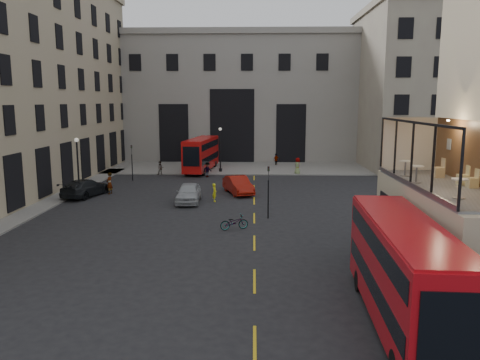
{
  "coord_description": "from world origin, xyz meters",
  "views": [
    {
      "loc": [
        -2.08,
        -20.95,
        8.36
      ],
      "look_at": [
        -3.0,
        10.85,
        3.0
      ],
      "focal_mm": 35.0,
      "sensor_mm": 36.0,
      "label": 1
    }
  ],
  "objects_px": {
    "cafe_chair_c": "(463,179)",
    "pedestrian_d": "(298,166)",
    "cafe_table_near": "(459,185)",
    "cafe_table_far": "(405,166)",
    "pedestrian_b": "(208,170)",
    "pedestrian_c": "(276,160)",
    "cyclist": "(215,193)",
    "cafe_chair_d": "(439,172)",
    "bus_near": "(404,269)",
    "bicycle": "(234,222)",
    "bus_far": "(201,153)",
    "cafe_table_mid": "(417,171)",
    "car_b": "(238,185)",
    "car_c": "(85,188)",
    "street_lamp_b": "(220,152)",
    "car_a": "(189,193)",
    "cafe_chair_b": "(473,182)",
    "pedestrian_e": "(110,183)",
    "street_lamp_a": "(78,172)",
    "traffic_light_far": "(132,158)",
    "traffic_light_near": "(268,185)",
    "pedestrian_a": "(160,168)"
  },
  "relations": [
    {
      "from": "car_c",
      "to": "cafe_table_mid",
      "type": "distance_m",
      "value": 29.55
    },
    {
      "from": "street_lamp_b",
      "to": "cyclist",
      "type": "xyz_separation_m",
      "value": [
        0.66,
        -16.38,
        -1.62
      ]
    },
    {
      "from": "traffic_light_far",
      "to": "cafe_chair_c",
      "type": "distance_m",
      "value": 35.74
    },
    {
      "from": "bicycle",
      "to": "bus_far",
      "type": "bearing_deg",
      "value": -7.97
    },
    {
      "from": "bus_far",
      "to": "cyclist",
      "type": "distance_m",
      "value": 17.69
    },
    {
      "from": "street_lamp_b",
      "to": "car_a",
      "type": "bearing_deg",
      "value": -95.09
    },
    {
      "from": "bicycle",
      "to": "pedestrian_e",
      "type": "xyz_separation_m",
      "value": [
        -11.86,
        11.71,
        0.5
      ]
    },
    {
      "from": "bus_near",
      "to": "bicycle",
      "type": "relative_size",
      "value": 5.39
    },
    {
      "from": "street_lamp_a",
      "to": "car_c",
      "type": "distance_m",
      "value": 2.17
    },
    {
      "from": "traffic_light_near",
      "to": "pedestrian_b",
      "type": "xyz_separation_m",
      "value": [
        -6.2,
        18.48,
        -1.59
      ]
    },
    {
      "from": "pedestrian_b",
      "to": "pedestrian_c",
      "type": "bearing_deg",
      "value": 2.93
    },
    {
      "from": "pedestrian_a",
      "to": "cafe_chair_d",
      "type": "distance_m",
      "value": 35.83
    },
    {
      "from": "car_b",
      "to": "car_c",
      "type": "xyz_separation_m",
      "value": [
        -13.53,
        -1.69,
        -0.02
      ]
    },
    {
      "from": "pedestrian_d",
      "to": "cafe_table_far",
      "type": "distance_m",
      "value": 30.29
    },
    {
      "from": "street_lamp_b",
      "to": "bicycle",
      "type": "bearing_deg",
      "value": -83.92
    },
    {
      "from": "street_lamp_a",
      "to": "bicycle",
      "type": "bearing_deg",
      "value": -33.57
    },
    {
      "from": "pedestrian_d",
      "to": "cafe_table_near",
      "type": "relative_size",
      "value": 2.47
    },
    {
      "from": "car_b",
      "to": "pedestrian_d",
      "type": "bearing_deg",
      "value": 41.25
    },
    {
      "from": "cafe_table_far",
      "to": "pedestrian_c",
      "type": "bearing_deg",
      "value": 97.33
    },
    {
      "from": "cafe_table_near",
      "to": "cafe_table_far",
      "type": "bearing_deg",
      "value": 93.36
    },
    {
      "from": "bus_near",
      "to": "pedestrian_c",
      "type": "xyz_separation_m",
      "value": [
        -2.62,
        44.29,
        -1.46
      ]
    },
    {
      "from": "car_c",
      "to": "pedestrian_a",
      "type": "distance_m",
      "value": 13.15
    },
    {
      "from": "traffic_light_near",
      "to": "car_c",
      "type": "xyz_separation_m",
      "value": [
        -16.0,
        7.45,
        -1.64
      ]
    },
    {
      "from": "pedestrian_d",
      "to": "cafe_chair_c",
      "type": "bearing_deg",
      "value": 155.75
    },
    {
      "from": "street_lamp_a",
      "to": "bus_far",
      "type": "bearing_deg",
      "value": 63.06
    },
    {
      "from": "bus_far",
      "to": "cafe_chair_b",
      "type": "height_order",
      "value": "cafe_chair_b"
    },
    {
      "from": "pedestrian_b",
      "to": "cafe_table_mid",
      "type": "xyz_separation_m",
      "value": [
        12.75,
        -29.61,
        4.29
      ]
    },
    {
      "from": "cafe_table_near",
      "to": "pedestrian_d",
      "type": "bearing_deg",
      "value": 94.77
    },
    {
      "from": "bicycle",
      "to": "cafe_chair_b",
      "type": "bearing_deg",
      "value": -149.4
    },
    {
      "from": "bus_far",
      "to": "car_a",
      "type": "distance_m",
      "value": 17.82
    },
    {
      "from": "street_lamp_b",
      "to": "cafe_chair_d",
      "type": "relative_size",
      "value": 5.51
    },
    {
      "from": "car_b",
      "to": "cafe_table_far",
      "type": "relative_size",
      "value": 6.14
    },
    {
      "from": "bus_far",
      "to": "cafe_table_near",
      "type": "distance_m",
      "value": 40.45
    },
    {
      "from": "car_a",
      "to": "pedestrian_e",
      "type": "height_order",
      "value": "pedestrian_e"
    },
    {
      "from": "street_lamp_a",
      "to": "bicycle",
      "type": "relative_size",
      "value": 2.83
    },
    {
      "from": "cafe_chair_c",
      "to": "pedestrian_d",
      "type": "bearing_deg",
      "value": 97.8
    },
    {
      "from": "cyclist",
      "to": "cafe_chair_d",
      "type": "relative_size",
      "value": 1.6
    },
    {
      "from": "traffic_light_far",
      "to": "car_a",
      "type": "height_order",
      "value": "traffic_light_far"
    },
    {
      "from": "car_b",
      "to": "pedestrian_d",
      "type": "xyz_separation_m",
      "value": [
        6.49,
        11.6,
        0.17
      ]
    },
    {
      "from": "bus_far",
      "to": "car_a",
      "type": "relative_size",
      "value": 2.15
    },
    {
      "from": "bus_far",
      "to": "bicycle",
      "type": "height_order",
      "value": "bus_far"
    },
    {
      "from": "traffic_light_near",
      "to": "cyclist",
      "type": "bearing_deg",
      "value": 127.7
    },
    {
      "from": "traffic_light_near",
      "to": "car_c",
      "type": "relative_size",
      "value": 0.71
    },
    {
      "from": "car_b",
      "to": "cafe_chair_b",
      "type": "xyz_separation_m",
      "value": [
        11.05,
        -21.53,
        4.06
      ]
    },
    {
      "from": "street_lamp_b",
      "to": "car_c",
      "type": "relative_size",
      "value": 0.99
    },
    {
      "from": "cafe_table_far",
      "to": "cafe_table_mid",
      "type": "bearing_deg",
      "value": -93.06
    },
    {
      "from": "car_a",
      "to": "cafe_chair_d",
      "type": "distance_m",
      "value": 21.26
    },
    {
      "from": "cafe_chair_d",
      "to": "pedestrian_e",
      "type": "bearing_deg",
      "value": 140.88
    },
    {
      "from": "cafe_chair_b",
      "to": "cafe_chair_c",
      "type": "height_order",
      "value": "cafe_chair_c"
    },
    {
      "from": "bicycle",
      "to": "pedestrian_d",
      "type": "bearing_deg",
      "value": -33.85
    }
  ]
}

